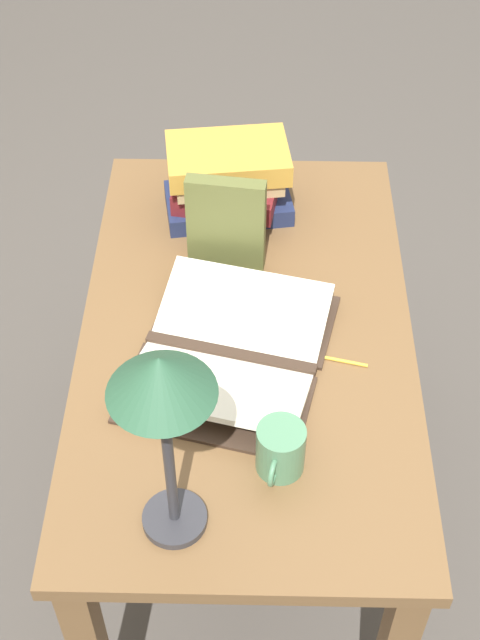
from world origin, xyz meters
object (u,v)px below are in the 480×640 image
object	(u,v)px
coffee_mug	(280,450)
pencil	(332,359)
open_book	(230,351)
reading_lamp	(162,395)
book_standing_upright	(226,225)
book_stack_tall	(228,180)

from	to	relation	value
coffee_mug	pencil	distance (m)	0.28
open_book	reading_lamp	distance (m)	0.51
open_book	pencil	world-z (taller)	open_book
book_standing_upright	coffee_mug	size ratio (longest dim) A/B	1.95
book_stack_tall	book_standing_upright	size ratio (longest dim) A/B	1.33
coffee_mug	book_stack_tall	bearing A→B (deg)	8.99
book_stack_tall	reading_lamp	size ratio (longest dim) A/B	0.72
book_standing_upright	pencil	size ratio (longest dim) A/B	1.63
reading_lamp	pencil	bearing A→B (deg)	-37.84
open_book	book_stack_tall	world-z (taller)	book_stack_tall
book_stack_tall	pencil	world-z (taller)	book_stack_tall
reading_lamp	coffee_mug	size ratio (longest dim) A/B	3.60
open_book	pencil	xyz separation A→B (m)	(-0.00, -0.20, -0.02)
open_book	book_standing_upright	world-z (taller)	book_standing_upright
book_standing_upright	reading_lamp	bearing A→B (deg)	-178.72
reading_lamp	coffee_mug	bearing A→B (deg)	-57.38
open_book	book_stack_tall	xyz separation A→B (m)	(0.46, 0.02, 0.07)
open_book	reading_lamp	world-z (taller)	reading_lamp
book_standing_upright	open_book	bearing A→B (deg)	-169.20
book_stack_tall	reading_lamp	world-z (taller)	reading_lamp
reading_lamp	pencil	xyz separation A→B (m)	(0.37, -0.29, -0.35)
book_standing_upright	reading_lamp	distance (m)	0.69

